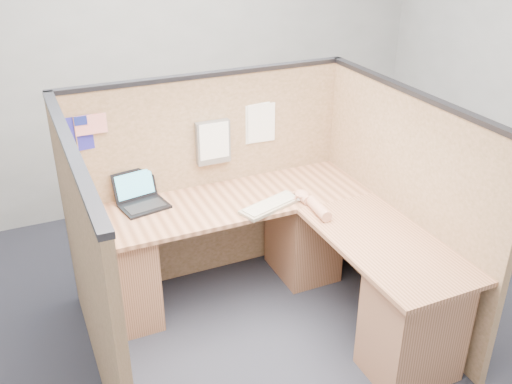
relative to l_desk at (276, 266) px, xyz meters
name	(u,v)px	position (x,y,z in m)	size (l,w,h in m)	color
floor	(269,347)	(-0.18, -0.29, -0.39)	(5.00, 5.00, 0.00)	black
wall_back	(157,52)	(-0.18, 1.96, 1.01)	(5.00, 5.00, 0.00)	gray
cubicle_partitions	(241,212)	(-0.18, 0.14, 0.38)	(2.06, 1.83, 1.53)	brown
l_desk	(276,266)	(0.00, 0.00, 0.00)	(1.95, 1.75, 0.73)	brown
laptop	(142,197)	(-0.71, 0.58, 0.39)	(0.33, 0.33, 0.21)	black
keyboard	(271,205)	(0.05, 0.19, 0.35)	(0.48, 0.29, 0.03)	gray
mouse	(302,197)	(0.28, 0.19, 0.36)	(0.11, 0.07, 0.05)	silver
hand_forearm	(313,204)	(0.29, 0.05, 0.37)	(0.11, 0.39, 0.08)	tan
blue_poster	(79,134)	(-1.04, 0.68, 0.85)	(0.17, 0.00, 0.23)	navy
american_flag	(87,127)	(-0.99, 0.67, 0.89)	(0.20, 0.01, 0.34)	olive
file_holder	(213,142)	(-0.17, 0.66, 0.66)	(0.24, 0.05, 0.31)	slate
paper_left	(260,123)	(0.20, 0.68, 0.74)	(0.22, 0.00, 0.28)	white
paper_right	(262,122)	(0.21, 0.68, 0.74)	(0.22, 0.00, 0.28)	white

